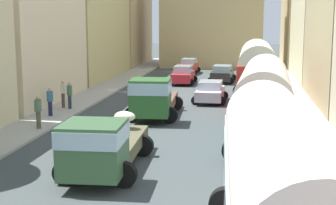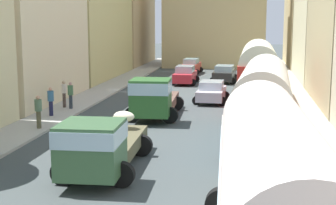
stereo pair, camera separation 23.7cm
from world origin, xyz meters
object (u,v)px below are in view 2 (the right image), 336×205
Objects in this scene: cargo_truck_0 at (100,143)px; car_0 at (185,75)px; car_2 at (212,92)px; parked_bus_1 at (264,100)px; parked_bus_0 at (273,186)px; pedestrian_1 at (71,94)px; pedestrian_2 at (51,101)px; pedestrian_4 at (64,93)px; car_1 at (191,66)px; car_3 at (224,74)px; parked_bus_2 at (258,70)px; pedestrian_3 at (38,111)px; cargo_truck_1 at (154,97)px.

car_0 is at bearing 90.40° from cargo_truck_0.
parked_bus_1 is at bearing -74.85° from car_2.
pedestrian_1 is (-11.56, 19.17, -1.12)m from parked_bus_0.
car_0 is 2.36× the size of pedestrian_2.
pedestrian_2 is (-8.80, -7.00, 0.28)m from car_2.
car_1 is at bearing 75.62° from pedestrian_4.
car_3 is at bearing 83.60° from cargo_truck_0.
pedestrian_2 is at bearing -116.75° from car_3.
parked_bus_2 reaches higher than car_3.
car_0 is (-6.10, 33.14, -1.36)m from parked_bus_0.
pedestrian_1 is (-5.46, -13.98, 0.24)m from car_0.
cargo_truck_0 is 3.70× the size of pedestrian_4.
cargo_truck_0 is at bearing -96.40° from car_3.
cargo_truck_0 is 8.54m from pedestrian_3.
car_0 reaches higher than car_3.
pedestrian_3 is at bearing -81.58° from pedestrian_4.
cargo_truck_0 is at bearing -89.02° from car_1.
pedestrian_4 reaches higher than car_0.
car_0 is 8.23m from car_1.
pedestrian_3 is at bearing 129.93° from parked_bus_0.
pedestrian_1 reaches higher than car_0.
car_2 is (2.83, 17.05, -0.47)m from cargo_truck_0.
parked_bus_1 is 13.75m from pedestrian_1.
parked_bus_0 is at bearing -90.47° from parked_bus_1.
car_0 is at bearing 121.15° from parked_bus_2.
car_2 is 2.19× the size of pedestrian_3.
car_0 is 2.35× the size of pedestrian_1.
parked_bus_0 is 2.48× the size of car_2.
pedestrian_4 is at bearing 148.07° from pedestrian_1.
cargo_truck_0 is 3.70× the size of pedestrian_3.
car_1 is at bearing 109.59° from parked_bus_2.
parked_bus_1 reaches higher than pedestrian_1.
parked_bus_1 is at bearing -41.97° from cargo_truck_1.
pedestrian_3 is at bearing -128.10° from car_2.
parked_bus_0 reaches higher than car_3.
pedestrian_2 is at bearing -102.32° from car_1.
parked_bus_0 is 33.73m from car_0.
parked_bus_1 is 2.20× the size of car_0.
cargo_truck_1 is 6.98m from car_2.
pedestrian_1 is at bearing 114.34° from cargo_truck_0.
parked_bus_2 is 5.33× the size of pedestrian_2.
car_2 is 13.16m from pedestrian_3.
cargo_truck_1 is 6.62m from pedestrian_3.
parked_bus_0 is 1.05× the size of parked_bus_2.
car_3 is at bearing 58.62° from pedestrian_4.
parked_bus_0 is 5.42× the size of pedestrian_3.
cargo_truck_1 is 3.65× the size of pedestrian_4.
cargo_truck_1 reaches higher than pedestrian_1.
pedestrian_1 is (-11.58, -3.85, -1.29)m from parked_bus_2.
parked_bus_2 is 2.17× the size of car_3.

